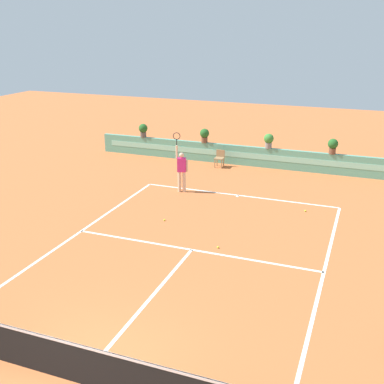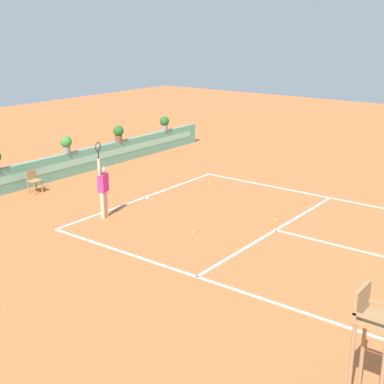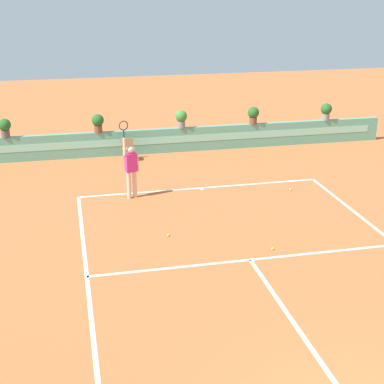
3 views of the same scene
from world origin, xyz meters
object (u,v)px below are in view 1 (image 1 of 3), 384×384
at_px(tennis_ball_near_baseline, 164,220).
at_px(potted_plant_left, 205,135).
at_px(potted_plant_far_left, 143,130).
at_px(ball_kid_chair, 220,158).
at_px(tennis_ball_by_sideline, 305,211).
at_px(tennis_ball_mid_court, 218,247).
at_px(potted_plant_right, 333,145).
at_px(tennis_player, 182,168).
at_px(potted_plant_centre, 269,140).

height_order(tennis_ball_near_baseline, potted_plant_left, potted_plant_left).
xyz_separation_m(potted_plant_left, potted_plant_far_left, (-3.52, 0.00, 0.00)).
xyz_separation_m(ball_kid_chair, tennis_ball_by_sideline, (4.94, -4.64, -0.44)).
bearing_deg(tennis_ball_by_sideline, tennis_ball_mid_court, -117.25).
bearing_deg(tennis_ball_mid_court, potted_plant_right, 75.05).
distance_m(tennis_ball_near_baseline, tennis_ball_by_sideline, 5.44).
distance_m(ball_kid_chair, tennis_player, 4.23).
bearing_deg(tennis_player, potted_plant_far_left, 130.70).
height_order(tennis_player, potted_plant_left, tennis_player).
bearing_deg(potted_plant_far_left, potted_plant_right, 0.00).
bearing_deg(potted_plant_left, tennis_ball_near_baseline, -80.78).
relative_size(tennis_player, tennis_ball_near_baseline, 38.01).
distance_m(tennis_ball_by_sideline, potted_plant_centre, 6.15).
xyz_separation_m(tennis_ball_by_sideline, potted_plant_far_left, (-9.53, 5.37, 1.38)).
xyz_separation_m(ball_kid_chair, tennis_player, (-0.37, -4.18, 0.57)).
distance_m(tennis_ball_by_sideline, potted_plant_far_left, 11.03).
bearing_deg(potted_plant_left, potted_plant_far_left, 180.00).
xyz_separation_m(tennis_player, potted_plant_left, (-0.70, 4.91, 0.36)).
distance_m(ball_kid_chair, potted_plant_far_left, 4.74).
bearing_deg(tennis_player, ball_kid_chair, 84.91).
bearing_deg(potted_plant_right, tennis_ball_by_sideline, -94.18).
height_order(ball_kid_chair, potted_plant_right, potted_plant_right).
relative_size(ball_kid_chair, tennis_ball_by_sideline, 12.50).
distance_m(potted_plant_left, potted_plant_centre, 3.35).
bearing_deg(ball_kid_chair, potted_plant_centre, 17.84).
xyz_separation_m(ball_kid_chair, potted_plant_centre, (2.27, 0.73, 0.93)).
bearing_deg(potted_plant_far_left, tennis_player, -49.30).
xyz_separation_m(ball_kid_chair, tennis_ball_mid_court, (2.77, -8.84, -0.44)).
bearing_deg(potted_plant_right, tennis_ball_mid_court, -104.95).
xyz_separation_m(tennis_ball_near_baseline, tennis_ball_mid_court, (2.53, -1.45, 0.00)).
distance_m(ball_kid_chair, tennis_ball_mid_court, 9.28).
distance_m(ball_kid_chair, potted_plant_right, 5.46).
height_order(tennis_ball_mid_court, potted_plant_centre, potted_plant_centre).
relative_size(tennis_player, potted_plant_left, 3.57).
height_order(tennis_player, potted_plant_far_left, tennis_player).
distance_m(ball_kid_chair, tennis_ball_by_sideline, 6.79).
relative_size(tennis_ball_by_sideline, potted_plant_left, 0.09).
distance_m(tennis_player, tennis_ball_by_sideline, 5.42).
height_order(potted_plant_left, potted_plant_far_left, same).
bearing_deg(ball_kid_chair, tennis_ball_by_sideline, -43.23).
bearing_deg(potted_plant_left, tennis_ball_by_sideline, -41.79).
bearing_deg(potted_plant_left, potted_plant_right, 0.00).
xyz_separation_m(tennis_player, potted_plant_centre, (2.65, 4.91, 0.36)).
xyz_separation_m(tennis_ball_by_sideline, potted_plant_right, (0.39, 5.37, 1.38)).
bearing_deg(potted_plant_left, tennis_player, -81.85).
bearing_deg(potted_plant_centre, ball_kid_chair, -162.16).
xyz_separation_m(tennis_ball_by_sideline, potted_plant_centre, (-2.66, 5.37, 1.38)).
distance_m(tennis_player, tennis_ball_mid_court, 5.72).
height_order(tennis_ball_by_sideline, potted_plant_left, potted_plant_left).
bearing_deg(potted_plant_right, tennis_ball_near_baseline, -122.05).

